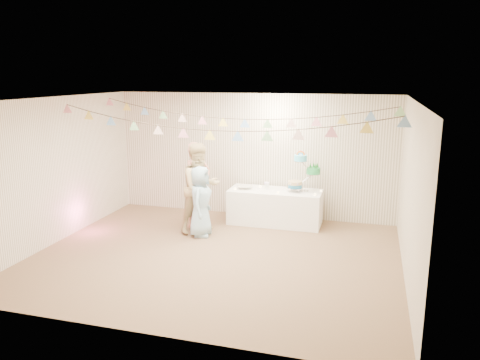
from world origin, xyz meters
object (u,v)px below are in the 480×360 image
(person_adult_a, at_px, (198,185))
(person_adult_b, at_px, (200,188))
(table, at_px, (275,207))
(person_child, at_px, (200,201))
(cake_stand, at_px, (303,170))

(person_adult_a, distance_m, person_adult_b, 0.35)
(table, relative_size, person_adult_a, 1.10)
(person_adult_b, bearing_deg, table, -20.69)
(person_adult_a, bearing_deg, table, -40.01)
(person_adult_a, relative_size, person_child, 1.27)
(cake_stand, bearing_deg, table, -174.81)
(person_adult_a, bearing_deg, cake_stand, -44.20)
(person_adult_b, height_order, person_child, person_adult_b)
(person_adult_a, bearing_deg, person_adult_b, -122.04)
(table, bearing_deg, person_adult_b, -145.92)
(person_adult_a, distance_m, person_child, 0.62)
(cake_stand, xyz_separation_m, person_adult_b, (-1.83, -0.92, -0.27))
(table, xyz_separation_m, person_adult_a, (-1.45, -0.56, 0.50))
(person_adult_a, bearing_deg, person_child, -125.76)
(table, xyz_separation_m, person_child, (-1.20, -1.10, 0.32))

